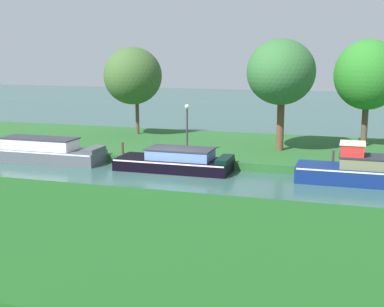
{
  "coord_description": "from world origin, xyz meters",
  "views": [
    {
      "loc": [
        8.49,
        -22.79,
        5.73
      ],
      "look_at": [
        0.97,
        1.2,
        0.9
      ],
      "focal_mm": 48.94,
      "sensor_mm": 36.0,
      "label": 1
    }
  ],
  "objects_px": {
    "slate_narrowboat": "(47,151)",
    "black_cruiser": "(177,161)",
    "willow_tree_right": "(368,75)",
    "willow_tree_left": "(133,76)",
    "mooring_post_far": "(333,159)",
    "mooring_post_near": "(123,148)",
    "lamp_post": "(187,122)",
    "willow_tree_centre": "(281,72)"
  },
  "relations": [
    {
      "from": "willow_tree_centre",
      "to": "willow_tree_right",
      "type": "height_order",
      "value": "willow_tree_right"
    },
    {
      "from": "willow_tree_left",
      "to": "lamp_post",
      "type": "height_order",
      "value": "willow_tree_left"
    },
    {
      "from": "willow_tree_left",
      "to": "black_cruiser",
      "type": "bearing_deg",
      "value": -53.48
    },
    {
      "from": "willow_tree_centre",
      "to": "mooring_post_near",
      "type": "relative_size",
      "value": 9.66
    },
    {
      "from": "slate_narrowboat",
      "to": "mooring_post_near",
      "type": "bearing_deg",
      "value": 18.02
    },
    {
      "from": "slate_narrowboat",
      "to": "willow_tree_right",
      "type": "relative_size",
      "value": 0.98
    },
    {
      "from": "slate_narrowboat",
      "to": "willow_tree_centre",
      "type": "relative_size",
      "value": 0.98
    },
    {
      "from": "willow_tree_right",
      "to": "mooring_post_near",
      "type": "distance_m",
      "value": 14.33
    },
    {
      "from": "lamp_post",
      "to": "willow_tree_centre",
      "type": "bearing_deg",
      "value": 24.69
    },
    {
      "from": "willow_tree_right",
      "to": "mooring_post_far",
      "type": "xyz_separation_m",
      "value": [
        -1.45,
        -6.12,
        -3.72
      ]
    },
    {
      "from": "willow_tree_left",
      "to": "willow_tree_centre",
      "type": "bearing_deg",
      "value": -16.57
    },
    {
      "from": "black_cruiser",
      "to": "mooring_post_far",
      "type": "relative_size",
      "value": 7.16
    },
    {
      "from": "lamp_post",
      "to": "willow_tree_right",
      "type": "bearing_deg",
      "value": 28.51
    },
    {
      "from": "willow_tree_left",
      "to": "mooring_post_far",
      "type": "xyz_separation_m",
      "value": [
        13.0,
        -6.27,
        -3.48
      ]
    },
    {
      "from": "black_cruiser",
      "to": "lamp_post",
      "type": "xyz_separation_m",
      "value": [
        -0.24,
        2.42,
        1.63
      ]
    },
    {
      "from": "willow_tree_left",
      "to": "mooring_post_near",
      "type": "relative_size",
      "value": 9.06
    },
    {
      "from": "mooring_post_near",
      "to": "mooring_post_far",
      "type": "relative_size",
      "value": 0.79
    },
    {
      "from": "slate_narrowboat",
      "to": "mooring_post_far",
      "type": "height_order",
      "value": "slate_narrowboat"
    },
    {
      "from": "slate_narrowboat",
      "to": "willow_tree_right",
      "type": "xyz_separation_m",
      "value": [
        16.23,
        7.37,
        3.97
      ]
    },
    {
      "from": "willow_tree_right",
      "to": "mooring_post_near",
      "type": "bearing_deg",
      "value": -153.71
    },
    {
      "from": "willow_tree_centre",
      "to": "lamp_post",
      "type": "distance_m",
      "value": 5.74
    },
    {
      "from": "mooring_post_far",
      "to": "black_cruiser",
      "type": "bearing_deg",
      "value": -170.46
    },
    {
      "from": "black_cruiser",
      "to": "willow_tree_right",
      "type": "bearing_deg",
      "value": 39.68
    },
    {
      "from": "willow_tree_left",
      "to": "mooring_post_near",
      "type": "height_order",
      "value": "willow_tree_left"
    },
    {
      "from": "lamp_post",
      "to": "mooring_post_far",
      "type": "height_order",
      "value": "lamp_post"
    },
    {
      "from": "black_cruiser",
      "to": "willow_tree_centre",
      "type": "relative_size",
      "value": 0.94
    },
    {
      "from": "willow_tree_centre",
      "to": "mooring_post_near",
      "type": "height_order",
      "value": "willow_tree_centre"
    },
    {
      "from": "willow_tree_left",
      "to": "lamp_post",
      "type": "xyz_separation_m",
      "value": [
        5.33,
        -5.1,
        -2.18
      ]
    },
    {
      "from": "slate_narrowboat",
      "to": "black_cruiser",
      "type": "height_order",
      "value": "slate_narrowboat"
    },
    {
      "from": "mooring_post_near",
      "to": "mooring_post_far",
      "type": "height_order",
      "value": "mooring_post_far"
    },
    {
      "from": "willow_tree_left",
      "to": "willow_tree_right",
      "type": "relative_size",
      "value": 0.94
    },
    {
      "from": "willow_tree_left",
      "to": "slate_narrowboat",
      "type": "bearing_deg",
      "value": -103.33
    },
    {
      "from": "willow_tree_left",
      "to": "willow_tree_right",
      "type": "height_order",
      "value": "willow_tree_right"
    },
    {
      "from": "slate_narrowboat",
      "to": "willow_tree_left",
      "type": "relative_size",
      "value": 1.05
    },
    {
      "from": "willow_tree_left",
      "to": "lamp_post",
      "type": "bearing_deg",
      "value": -43.72
    },
    {
      "from": "willow_tree_right",
      "to": "lamp_post",
      "type": "bearing_deg",
      "value": -151.49
    },
    {
      "from": "slate_narrowboat",
      "to": "willow_tree_centre",
      "type": "xyz_separation_m",
      "value": [
        11.75,
        4.55,
        4.17
      ]
    },
    {
      "from": "black_cruiser",
      "to": "lamp_post",
      "type": "distance_m",
      "value": 2.92
    },
    {
      "from": "mooring_post_far",
      "to": "willow_tree_right",
      "type": "bearing_deg",
      "value": 76.71
    },
    {
      "from": "willow_tree_centre",
      "to": "willow_tree_right",
      "type": "distance_m",
      "value": 5.3
    },
    {
      "from": "slate_narrowboat",
      "to": "mooring_post_near",
      "type": "xyz_separation_m",
      "value": [
        3.84,
        1.25,
        0.17
      ]
    },
    {
      "from": "mooring_post_far",
      "to": "willow_tree_centre",
      "type": "bearing_deg",
      "value": 132.58
    }
  ]
}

